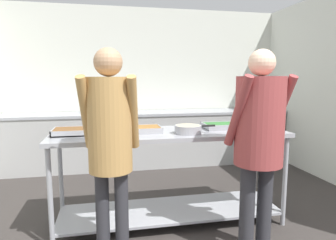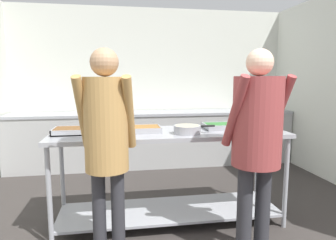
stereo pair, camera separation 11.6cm
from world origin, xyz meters
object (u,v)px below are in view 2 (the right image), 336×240
sauce_pan (187,129)px  water_bottle (91,106)px  serving_tray_greens (80,131)px  plate_stack (262,125)px  guest_serving_right (106,134)px  serving_tray_roast (225,126)px  guest_serving_left (257,132)px  serving_tray_vegetables (135,130)px

sauce_pan → water_bottle: bearing=116.3°
serving_tray_greens → water_bottle: size_ratio=1.96×
water_bottle → plate_stack: bearing=-46.6°
sauce_pan → guest_serving_right: (-0.73, -0.46, 0.06)m
serving_tray_roast → guest_serving_left: size_ratio=0.26×
guest_serving_left → water_bottle: size_ratio=6.84×
sauce_pan → serving_tray_roast: sauce_pan is taller
serving_tray_vegetables → plate_stack: bearing=-0.2°
serving_tray_roast → guest_serving_left: 0.75m
serving_tray_vegetables → guest_serving_right: bearing=-111.6°
plate_stack → guest_serving_left: guest_serving_left is taller
serving_tray_greens → guest_serving_right: (0.28, -0.65, 0.08)m
serving_tray_vegetables → plate_stack: plate_stack is taller
plate_stack → guest_serving_right: (-1.57, -0.62, 0.07)m
serving_tray_greens → guest_serving_right: bearing=-67.0°
serving_tray_vegetables → water_bottle: bearing=106.4°
serving_tray_roast → guest_serving_right: (-1.18, -0.67, 0.08)m
serving_tray_greens → serving_tray_roast: 1.46m
guest_serving_left → guest_serving_right: guest_serving_left is taller
plate_stack → serving_tray_roast: bearing=172.7°
serving_tray_vegetables → sauce_pan: (0.48, -0.17, 0.02)m
serving_tray_vegetables → sauce_pan: sauce_pan is taller
serving_tray_greens → serving_tray_vegetables: bearing=-2.4°
serving_tray_vegetables → water_bottle: water_bottle is taller
serving_tray_vegetables → water_bottle: 2.10m
serving_tray_vegetables → serving_tray_roast: 0.94m
guest_serving_right → guest_serving_left: bearing=-3.8°
serving_tray_roast → guest_serving_right: guest_serving_right is taller
serving_tray_greens → water_bottle: (-0.07, 1.99, 0.05)m
serving_tray_roast → plate_stack: size_ratio=1.76×
serving_tray_greens → water_bottle: 2.00m
serving_tray_vegetables → sauce_pan: bearing=-19.3°
guest_serving_left → guest_serving_right: bearing=176.2°
guest_serving_left → serving_tray_greens: bearing=153.2°
plate_stack → serving_tray_greens: bearing=179.2°
serving_tray_roast → plate_stack: plate_stack is taller
plate_stack → guest_serving_right: guest_serving_right is taller
guest_serving_right → water_bottle: (-0.35, 2.64, -0.03)m
sauce_pan → guest_serving_left: size_ratio=0.24×
guest_serving_right → sauce_pan: bearing=32.1°
guest_serving_left → guest_serving_right: 1.17m
serving_tray_vegetables → guest_serving_left: bearing=-37.5°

